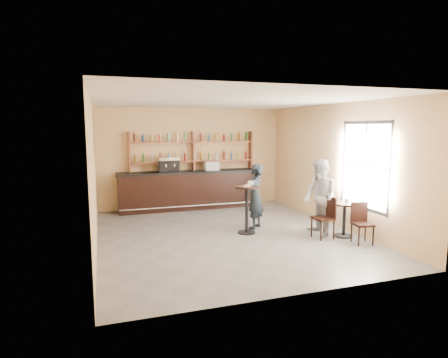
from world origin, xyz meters
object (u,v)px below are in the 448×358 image
object	(u,v)px
pedestal_table	(247,210)
man_main	(255,196)
bar_counter	(189,190)
chair_south	(363,224)
pastry_case	(211,166)
patron_second	(320,197)
espresso_machine	(169,165)
cafe_table	(344,220)
chair_west	(323,218)

from	to	relation	value
pedestal_table	man_main	bearing A→B (deg)	43.85
bar_counter	man_main	xyz separation A→B (m)	(1.07, -2.84, 0.23)
chair_south	pedestal_table	bearing A→B (deg)	153.26
pastry_case	patron_second	xyz separation A→B (m)	(1.58, -3.89, -0.43)
espresso_machine	patron_second	bearing A→B (deg)	-46.32
bar_counter	espresso_machine	bearing A→B (deg)	180.00
pastry_case	pedestal_table	xyz separation A→B (m)	(-0.04, -3.20, -0.77)
chair_south	patron_second	distance (m)	1.15
cafe_table	chair_west	world-z (taller)	chair_west
bar_counter	chair_west	bearing A→B (deg)	-61.58
pastry_case	chair_south	distance (m)	5.32
chair_west	bar_counter	bearing A→B (deg)	-156.08
man_main	patron_second	distance (m)	1.62
man_main	cafe_table	distance (m)	2.23
espresso_machine	chair_west	distance (m)	5.14
bar_counter	cafe_table	xyz separation A→B (m)	(2.79, -4.20, -0.20)
man_main	patron_second	xyz separation A→B (m)	(1.24, -1.04, 0.09)
bar_counter	man_main	size ratio (longest dim) A/B	2.70
bar_counter	patron_second	bearing A→B (deg)	-59.27
man_main	patron_second	bearing A→B (deg)	95.52
espresso_machine	chair_south	size ratio (longest dim) A/B	0.69
pastry_case	patron_second	bearing A→B (deg)	-71.98
chair_west	patron_second	distance (m)	0.51
man_main	cafe_table	xyz separation A→B (m)	(1.72, -1.35, -0.42)
pedestal_table	man_main	distance (m)	0.57
pastry_case	pedestal_table	size ratio (longest dim) A/B	0.39
chair_south	bar_counter	bearing A→B (deg)	130.49
espresso_machine	pedestal_table	bearing A→B (deg)	-60.92
chair_west	patron_second	world-z (taller)	patron_second
man_main	patron_second	size ratio (longest dim) A/B	0.91
pedestal_table	chair_south	size ratio (longest dim) A/B	1.28
man_main	chair_south	world-z (taller)	man_main
espresso_machine	chair_west	size ratio (longest dim) A/B	0.64
cafe_table	chair_south	world-z (taller)	chair_south
espresso_machine	patron_second	size ratio (longest dim) A/B	0.34
bar_counter	pedestal_table	bearing A→B (deg)	-77.74
pastry_case	cafe_table	world-z (taller)	pastry_case
pedestal_table	chair_south	xyz separation A→B (m)	(2.15, -1.59, -0.13)
bar_counter	pastry_case	size ratio (longest dim) A/B	9.82
pastry_case	chair_west	size ratio (longest dim) A/B	0.47
bar_counter	patron_second	size ratio (longest dim) A/B	2.44
espresso_machine	pedestal_table	xyz separation A→B (m)	(1.33, -3.20, -0.86)
chair_south	pastry_case	bearing A→B (deg)	123.57
bar_counter	chair_west	xyz separation A→B (m)	(2.24, -4.15, -0.12)
espresso_machine	man_main	xyz separation A→B (m)	(1.70, -2.84, -0.61)
man_main	espresso_machine	bearing A→B (deg)	-103.56
cafe_table	chair_south	distance (m)	0.60
espresso_machine	pastry_case	size ratio (longest dim) A/B	1.37
pastry_case	cafe_table	distance (m)	4.77
espresso_machine	chair_west	xyz separation A→B (m)	(2.88, -4.15, -0.95)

